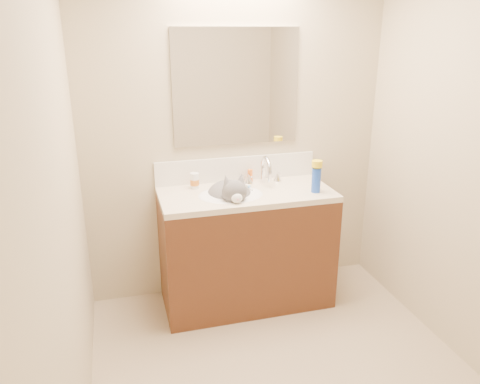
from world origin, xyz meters
TOP-DOWN VIEW (x-y plane):
  - room_shell at (0.00, 0.00)m, footprint 2.24×2.54m
  - vanity_cabinet at (0.00, 0.97)m, footprint 1.20×0.55m
  - counter_slab at (0.00, 0.97)m, footprint 1.20×0.55m
  - basin at (-0.12, 0.94)m, footprint 0.45×0.36m
  - faucet at (0.18, 1.11)m, footprint 0.28×0.20m
  - cat at (-0.12, 0.97)m, footprint 0.36×0.44m
  - backsplash at (0.00, 1.24)m, footprint 1.20×0.02m
  - mirror at (0.00, 1.24)m, footprint 0.90×0.02m
  - pill_bottle at (-0.33, 1.14)m, footprint 0.07×0.07m
  - pill_label at (-0.33, 1.14)m, footprint 0.07×0.07m
  - silver_jar at (0.02, 1.17)m, footprint 0.06×0.06m
  - amber_bottle at (0.09, 1.18)m, footprint 0.05×0.05m
  - toothbrush at (0.04, 1.05)m, footprint 0.02×0.13m
  - toothbrush_head at (0.04, 1.05)m, footprint 0.02×0.03m
  - spray_can at (0.46, 0.84)m, footprint 0.08×0.08m
  - spray_cap at (0.46, 0.84)m, footprint 0.09×0.09m

SIDE VIEW (x-z plane):
  - vanity_cabinet at x=0.00m, z-range 0.00..0.82m
  - basin at x=-0.12m, z-range 0.72..0.86m
  - cat at x=-0.12m, z-range 0.67..1.01m
  - counter_slab at x=0.00m, z-range 0.82..0.86m
  - toothbrush at x=0.04m, z-range 0.86..0.87m
  - toothbrush_head at x=0.04m, z-range 0.86..0.88m
  - silver_jar at x=0.02m, z-range 0.86..0.91m
  - pill_label at x=-0.33m, z-range 0.89..0.93m
  - amber_bottle at x=0.09m, z-range 0.86..0.95m
  - pill_bottle at x=-0.33m, z-range 0.86..0.97m
  - spray_can at x=0.46m, z-range 0.86..1.03m
  - faucet at x=0.18m, z-range 0.84..1.05m
  - backsplash at x=0.00m, z-range 0.86..1.04m
  - spray_cap at x=0.46m, z-range 1.04..1.08m
  - room_shell at x=0.00m, z-range 0.23..2.75m
  - mirror at x=0.00m, z-range 1.14..1.94m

